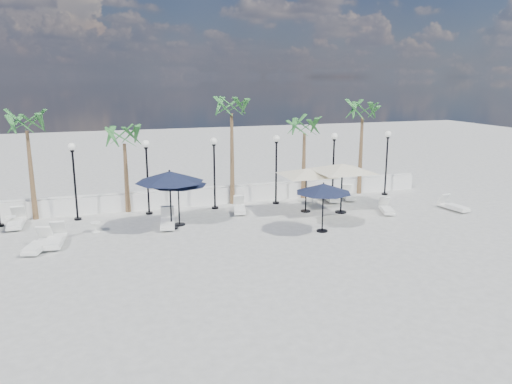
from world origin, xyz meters
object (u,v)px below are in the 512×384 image
object	(u,v)px
parasol_cream_sq_b	(343,164)
parasol_cream_sq_a	(306,169)
parasol_navy_left	(170,177)
parasol_navy_right	(323,188)
lounger_6	(348,195)
lounger_8	(386,209)
lounger_1	(38,244)
lounger_0	(55,239)
lounger_4	(239,208)
lounger_7	(453,206)
lounger_2	(16,222)
parasol_navy_mid	(178,181)
lounger_5	(330,196)
lounger_3	(168,221)

from	to	relation	value
parasol_cream_sq_b	parasol_cream_sq_a	bearing A→B (deg)	155.58
parasol_navy_left	parasol_navy_right	bearing A→B (deg)	-21.86
lounger_6	lounger_8	bearing A→B (deg)	-64.76
lounger_1	lounger_8	size ratio (longest dim) A/B	1.15
lounger_0	lounger_1	distance (m)	0.79
lounger_0	lounger_6	xyz separation A→B (m)	(15.71, 3.46, -0.03)
lounger_4	parasol_navy_left	xyz separation A→B (m)	(-3.83, -1.77, 2.23)
lounger_7	parasol_navy_left	world-z (taller)	parasol_navy_left
lounger_2	lounger_4	xyz separation A→B (m)	(10.77, -0.80, -0.02)
parasol_navy_mid	parasol_cream_sq_a	world-z (taller)	parasol_cream_sq_a
lounger_0	lounger_1	size ratio (longest dim) A/B	1.02
lounger_7	parasol_cream_sq_a	size ratio (longest dim) A/B	0.37
lounger_1	lounger_6	xyz separation A→B (m)	(16.34, 3.94, -0.02)
lounger_5	parasol_navy_right	bearing A→B (deg)	-111.76
lounger_5	parasol_navy_mid	world-z (taller)	parasol_navy_mid
lounger_1	lounger_4	distance (m)	9.97
lounger_8	parasol_navy_left	bearing A→B (deg)	-163.54
lounger_3	parasol_navy_left	xyz separation A→B (m)	(0.13, -0.35, 2.21)
lounger_5	parasol_navy_right	distance (m)	6.28
lounger_4	parasol_cream_sq_b	size ratio (longest dim) A/B	0.35
parasol_navy_mid	lounger_3	bearing A→B (deg)	-171.51
lounger_3	parasol_cream_sq_b	distance (m)	9.28
parasol_navy_left	parasol_cream_sq_a	world-z (taller)	parasol_navy_left
lounger_1	lounger_3	bearing A→B (deg)	33.37
lounger_5	parasol_navy_mid	size ratio (longest dim) A/B	0.74
lounger_3	lounger_1	bearing A→B (deg)	-154.16
lounger_8	parasol_cream_sq_a	world-z (taller)	parasol_cream_sq_a
lounger_2	lounger_4	size ratio (longest dim) A/B	1.05
lounger_3	lounger_8	size ratio (longest dim) A/B	1.16
lounger_3	lounger_6	bearing A→B (deg)	20.87
parasol_navy_left	lounger_5	bearing A→B (deg)	15.47
parasol_navy_left	parasol_navy_mid	bearing A→B (deg)	44.53
parasol_cream_sq_a	parasol_navy_right	bearing A→B (deg)	-101.07
lounger_0	parasol_navy_left	size ratio (longest dim) A/B	0.67
lounger_4	lounger_7	bearing A→B (deg)	-2.42
lounger_4	parasol_navy_left	size ratio (longest dim) A/B	0.61
lounger_4	lounger_7	xyz separation A→B (m)	(10.95, -3.13, -0.00)
lounger_0	lounger_3	world-z (taller)	lounger_0
lounger_8	parasol_navy_right	size ratio (longest dim) A/B	0.71
lounger_6	parasol_navy_right	distance (m)	6.93
lounger_8	parasol_navy_mid	size ratio (longest dim) A/B	0.66
lounger_8	parasol_cream_sq_b	xyz separation A→B (m)	(-2.26, 0.77, 2.36)
lounger_6	lounger_8	xyz separation A→B (m)	(0.42, -3.34, -0.01)
parasol_cream_sq_a	parasol_cream_sq_b	bearing A→B (deg)	-24.42
lounger_2	lounger_3	world-z (taller)	lounger_3
parasol_cream_sq_b	lounger_5	bearing A→B (deg)	76.16
lounger_5	lounger_8	world-z (taller)	lounger_5
lounger_0	lounger_1	xyz separation A→B (m)	(-0.62, -0.48, -0.01)
lounger_0	lounger_8	distance (m)	16.14
lounger_7	parasol_navy_mid	distance (m)	14.58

